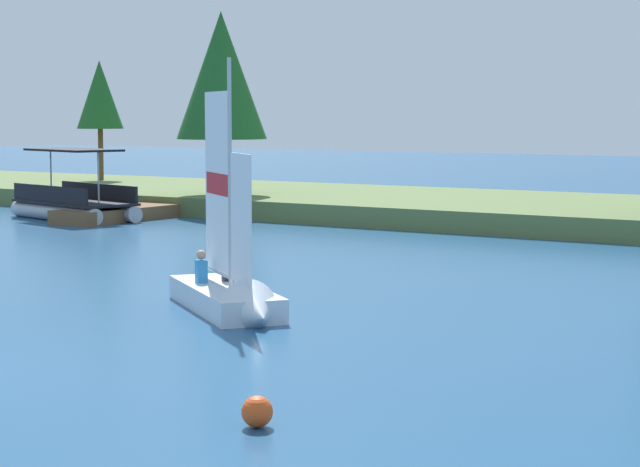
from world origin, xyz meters
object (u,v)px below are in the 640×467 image
wooden_dock (121,213)px  sailboat (234,294)px  shoreline_tree_left (100,95)px  channel_buoy (257,412)px  shoreline_tree_midleft (221,75)px  pontoon_boat (75,202)px

wooden_dock → sailboat: sailboat is taller
shoreline_tree_left → sailboat: (26.87, -24.03, -4.42)m
sailboat → channel_buoy: (5.38, -6.45, -0.22)m
channel_buoy → sailboat: bearing=129.8°
shoreline_tree_left → wooden_dock: 14.92m
shoreline_tree_midleft → channel_buoy: 33.22m
shoreline_tree_left → wooden_dock: (10.39, -9.68, -4.59)m
channel_buoy → shoreline_tree_left: bearing=136.6°
shoreline_tree_left → pontoon_boat: size_ratio=0.96×
shoreline_tree_left → sailboat: size_ratio=1.08×
sailboat → channel_buoy: sailboat is taller
shoreline_tree_midleft → pontoon_boat: (-2.71, -5.40, -4.77)m
shoreline_tree_left → pontoon_boat: (8.80, -10.46, -4.18)m
sailboat → pontoon_boat: size_ratio=0.89×
shoreline_tree_left → channel_buoy: (32.25, -30.48, -4.64)m
shoreline_tree_midleft → wooden_dock: bearing=-103.5°
shoreline_tree_left → shoreline_tree_midleft: size_ratio=0.80×
shoreline_tree_left → channel_buoy: size_ratio=14.45×
pontoon_boat → channel_buoy: 30.84m
sailboat → shoreline_tree_left: bearing=174.1°
shoreline_tree_left → shoreline_tree_midleft: 12.58m
wooden_dock → pontoon_boat: bearing=-153.8°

